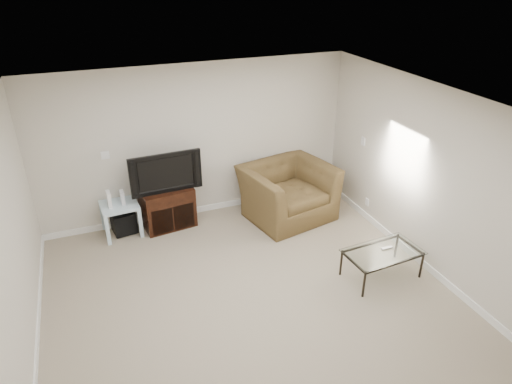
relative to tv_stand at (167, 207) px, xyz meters
name	(u,v)px	position (x,y,z in m)	size (l,w,h in m)	color
floor	(253,303)	(0.60, -2.28, -0.33)	(5.00, 5.00, 0.00)	tan
ceiling	(253,109)	(0.60, -2.28, 2.17)	(5.00, 5.00, 0.00)	white
wall_back	(197,143)	(0.60, 0.22, 0.92)	(5.00, 0.02, 2.50)	silver
wall_left	(8,265)	(-1.90, -2.28, 0.92)	(0.02, 5.00, 2.50)	silver
wall_right	(432,182)	(3.10, -2.28, 0.92)	(0.02, 5.00, 2.50)	silver
plate_back	(105,155)	(-0.80, 0.21, 0.92)	(0.12, 0.02, 0.12)	white
plate_right_switch	(363,141)	(3.09, -0.68, 0.92)	(0.02, 0.09, 0.13)	white
plate_right_outlet	(367,202)	(3.09, -0.98, -0.03)	(0.02, 0.08, 0.12)	white
tv_stand	(167,207)	(0.00, 0.00, 0.00)	(0.79, 0.55, 0.66)	black
dvd_player	(167,196)	(0.01, -0.04, 0.22)	(0.44, 0.31, 0.06)	black
television	(164,171)	(0.00, -0.03, 0.64)	(1.02, 0.20, 0.63)	black
side_table	(121,218)	(-0.73, 0.00, -0.07)	(0.54, 0.54, 0.52)	silver
subwoofer	(124,221)	(-0.69, 0.03, -0.14)	(0.34, 0.34, 0.34)	black
game_console	(109,199)	(-0.85, -0.03, 0.31)	(0.05, 0.17, 0.24)	white
game_case	(122,197)	(-0.66, -0.01, 0.30)	(0.05, 0.15, 0.21)	silver
recliner	(288,184)	(1.91, -0.43, 0.26)	(1.35, 0.88, 1.18)	#573220
coffee_table	(381,264)	(2.40, -2.38, -0.13)	(1.01, 0.57, 0.40)	black
remote	(387,248)	(2.49, -2.34, 0.08)	(0.16, 0.04, 0.02)	#B2B2B7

